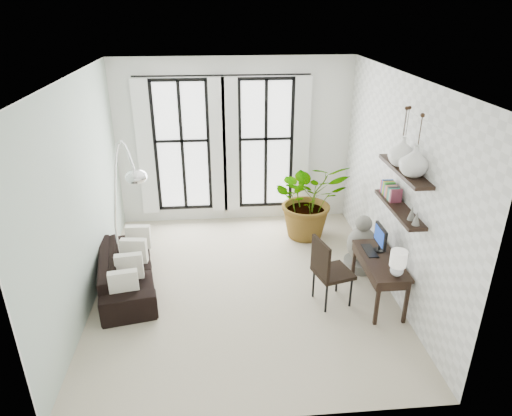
{
  "coord_description": "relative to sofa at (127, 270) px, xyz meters",
  "views": [
    {
      "loc": [
        -0.33,
        -5.99,
        4.09
      ],
      "look_at": [
        0.22,
        0.3,
        1.21
      ],
      "focal_mm": 32.0,
      "sensor_mm": 36.0,
      "label": 1
    }
  ],
  "objects": [
    {
      "name": "throw_pillows",
      "position": [
        0.1,
        0.0,
        0.21
      ],
      "size": [
        0.4,
        1.52,
        0.4
      ],
      "color": "silver",
      "rests_on": "sofa"
    },
    {
      "name": "ceiling",
      "position": [
        1.8,
        -0.17,
        2.91
      ],
      "size": [
        5.0,
        5.0,
        0.0
      ],
      "primitive_type": "plane",
      "color": "white",
      "rests_on": "wall_back"
    },
    {
      "name": "wall_right",
      "position": [
        4.05,
        -0.17,
        1.31
      ],
      "size": [
        0.0,
        5.0,
        5.0
      ],
      "primitive_type": "plane",
      "rotation": [
        1.57,
        0.0,
        -1.57
      ],
      "color": "white",
      "rests_on": "floor"
    },
    {
      "name": "desk",
      "position": [
        3.75,
        -0.75,
        0.39
      ],
      "size": [
        0.51,
        1.2,
        1.1
      ],
      "color": "black",
      "rests_on": "floor"
    },
    {
      "name": "sofa",
      "position": [
        0.0,
        0.0,
        0.0
      ],
      "size": [
        1.13,
        2.09,
        0.58
      ],
      "primitive_type": "imported",
      "rotation": [
        0.0,
        0.0,
        1.76
      ],
      "color": "black",
      "rests_on": "floor"
    },
    {
      "name": "buddha",
      "position": [
        3.77,
        0.21,
        0.11
      ],
      "size": [
        0.53,
        0.53,
        0.96
      ],
      "color": "slate",
      "rests_on": "floor"
    },
    {
      "name": "wall_back",
      "position": [
        1.8,
        2.33,
        1.31
      ],
      "size": [
        4.5,
        0.0,
        4.5
      ],
      "primitive_type": "plane",
      "rotation": [
        1.57,
        0.0,
        0.0
      ],
      "color": "white",
      "rests_on": "floor"
    },
    {
      "name": "plant",
      "position": [
        3.12,
        1.45,
        0.47
      ],
      "size": [
        1.47,
        1.31,
        1.52
      ],
      "primitive_type": "imported",
      "rotation": [
        0.0,
        0.0,
        0.1
      ],
      "color": "#2D7228",
      "rests_on": "floor"
    },
    {
      "name": "floor",
      "position": [
        1.8,
        -0.17,
        -0.29
      ],
      "size": [
        5.0,
        5.0,
        0.0
      ],
      "primitive_type": "plane",
      "color": "beige",
      "rests_on": "ground"
    },
    {
      "name": "desk_chair",
      "position": [
        2.98,
        -0.69,
        0.31
      ],
      "size": [
        0.61,
        0.61,
        1.05
      ],
      "rotation": [
        0.0,
        0.0,
        0.27
      ],
      "color": "black",
      "rests_on": "floor"
    },
    {
      "name": "windows",
      "position": [
        1.6,
        2.26,
        1.27
      ],
      "size": [
        3.26,
        0.13,
        2.65
      ],
      "color": "white",
      "rests_on": "wall_back"
    },
    {
      "name": "wall_left",
      "position": [
        -0.45,
        -0.17,
        1.31
      ],
      "size": [
        0.0,
        5.0,
        5.0
      ],
      "primitive_type": "plane",
      "rotation": [
        1.57,
        0.0,
        1.57
      ],
      "color": "#B1C5B5",
      "rests_on": "floor"
    },
    {
      "name": "vase_a",
      "position": [
        3.91,
        -0.95,
        1.98
      ],
      "size": [
        0.37,
        0.37,
        0.38
      ],
      "primitive_type": "imported",
      "color": "white",
      "rests_on": "shelf_upper"
    },
    {
      "name": "arc_lamp",
      "position": [
        0.12,
        0.07,
        1.2
      ],
      "size": [
        0.73,
        0.37,
        2.34
      ],
      "color": "silver",
      "rests_on": "floor"
    },
    {
      "name": "wall_shelves",
      "position": [
        3.91,
        -0.66,
        1.44
      ],
      "size": [
        0.25,
        1.3,
        0.6
      ],
      "color": "black",
      "rests_on": "wall_right"
    },
    {
      "name": "vase_b",
      "position": [
        3.91,
        -0.55,
        1.98
      ],
      "size": [
        0.37,
        0.37,
        0.38
      ],
      "primitive_type": "imported",
      "color": "white",
      "rests_on": "shelf_upper"
    }
  ]
}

